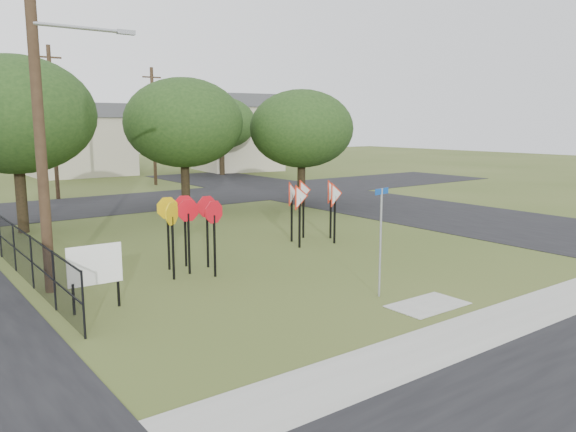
% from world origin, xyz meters
% --- Properties ---
extents(ground, '(140.00, 140.00, 0.00)m').
position_xyz_m(ground, '(0.00, 0.00, 0.00)').
color(ground, '#3C4B1C').
extents(sidewalk, '(30.00, 1.60, 0.02)m').
position_xyz_m(sidewalk, '(0.00, -4.20, 0.01)').
color(sidewalk, '#97988F').
rests_on(sidewalk, ground).
extents(planting_strip, '(30.00, 0.80, 0.02)m').
position_xyz_m(planting_strip, '(0.00, -5.40, 0.01)').
color(planting_strip, '#3C4B1C').
rests_on(planting_strip, ground).
extents(street_right, '(8.00, 50.00, 0.02)m').
position_xyz_m(street_right, '(12.00, 10.00, 0.01)').
color(street_right, black).
rests_on(street_right, ground).
extents(street_far, '(60.00, 8.00, 0.02)m').
position_xyz_m(street_far, '(0.00, 20.00, 0.01)').
color(street_far, black).
rests_on(street_far, ground).
extents(curb_pad, '(2.00, 1.20, 0.02)m').
position_xyz_m(curb_pad, '(0.00, -2.40, 0.01)').
color(curb_pad, '#97988F').
rests_on(curb_pad, ground).
extents(street_name_sign, '(0.59, 0.14, 2.88)m').
position_xyz_m(street_name_sign, '(-0.44, -1.13, 1.66)').
color(street_name_sign, '#9C9FA5').
rests_on(street_name_sign, ground).
extents(stop_sign_cluster, '(2.14, 1.89, 2.31)m').
position_xyz_m(stop_sign_cluster, '(-3.31, 4.08, 1.72)').
color(stop_sign_cluster, black).
rests_on(stop_sign_cluster, ground).
extents(yield_sign_cluster, '(3.04, 1.90, 2.41)m').
position_xyz_m(yield_sign_cluster, '(2.53, 5.33, 1.77)').
color(yield_sign_cluster, black).
rests_on(yield_sign_cluster, ground).
extents(info_board, '(1.31, 0.10, 1.64)m').
position_xyz_m(info_board, '(-6.79, 2.19, 1.08)').
color(info_board, black).
rests_on(info_board, ground).
extents(utility_pole_main, '(3.55, 0.33, 10.00)m').
position_xyz_m(utility_pole_main, '(-7.24, 4.50, 5.21)').
color(utility_pole_main, '#42301E').
rests_on(utility_pole_main, ground).
extents(far_pole_a, '(1.40, 0.24, 9.00)m').
position_xyz_m(far_pole_a, '(-2.00, 24.00, 4.60)').
color(far_pole_a, '#42301E').
rests_on(far_pole_a, ground).
extents(far_pole_b, '(1.40, 0.24, 8.50)m').
position_xyz_m(far_pole_b, '(6.00, 28.00, 4.35)').
color(far_pole_b, '#42301E').
rests_on(far_pole_b, ground).
extents(fence_run, '(0.05, 11.55, 1.50)m').
position_xyz_m(fence_run, '(-7.60, 6.25, 0.78)').
color(fence_run, black).
rests_on(fence_run, ground).
extents(house_mid, '(8.40, 8.40, 6.20)m').
position_xyz_m(house_mid, '(4.00, 40.00, 3.15)').
color(house_mid, '#B6AF92').
rests_on(house_mid, ground).
extents(house_right, '(8.30, 8.30, 7.20)m').
position_xyz_m(house_right, '(18.00, 36.00, 3.65)').
color(house_right, '#B6AF92').
rests_on(house_right, ground).
extents(tree_near_left, '(6.40, 6.40, 7.27)m').
position_xyz_m(tree_near_left, '(-6.00, 14.00, 4.86)').
color(tree_near_left, black).
rests_on(tree_near_left, ground).
extents(tree_near_mid, '(6.00, 6.00, 6.80)m').
position_xyz_m(tree_near_mid, '(2.00, 15.00, 4.54)').
color(tree_near_mid, black).
rests_on(tree_near_mid, ground).
extents(tree_near_right, '(5.60, 5.60, 6.33)m').
position_xyz_m(tree_near_right, '(8.00, 13.00, 4.22)').
color(tree_near_right, black).
rests_on(tree_near_right, ground).
extents(tree_far_right, '(6.00, 6.00, 6.80)m').
position_xyz_m(tree_far_right, '(14.00, 32.00, 4.54)').
color(tree_far_right, black).
rests_on(tree_far_right, ground).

